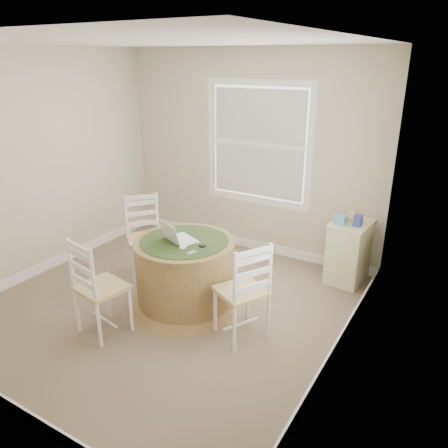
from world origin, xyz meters
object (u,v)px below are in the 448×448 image
Objects in this scene: chair_left at (145,238)px; laptop at (179,238)px; round_table at (185,271)px; chair_right at (242,291)px; corner_chest at (348,252)px; chair_near at (101,287)px.

laptop reaches higher than chair_left.
chair_right is at bearing 5.21° from round_table.
round_table is 1.28× the size of chair_left.
round_table reaches higher than corner_chest.
round_table is 1.67× the size of corner_chest.
chair_near reaches higher than corner_chest.
chair_near is at bearing -97.67° from round_table.
round_table is 0.87m from chair_left.
chair_left is at bearing -1.02° from laptop.
round_table is at bearing -128.20° from corner_chest.
chair_right is at bearing -140.78° from chair_near.
chair_near is at bearing -33.46° from chair_right.
chair_left is 1.31× the size of corner_chest.
chair_right is 1.31× the size of corner_chest.
corner_chest is at bearing 66.05° from round_table.
laptop is at bearing -72.21° from chair_right.
round_table is 2.98× the size of laptop.
round_table is at bearing -104.82° from chair_near.
laptop is (-0.05, -0.02, 0.37)m from round_table.
round_table is at bearing -72.19° from chair_left.
chair_left is at bearing -148.28° from corner_chest.
corner_chest is at bearing -169.85° from chair_right.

